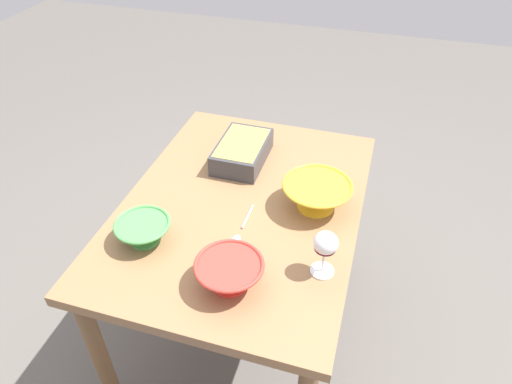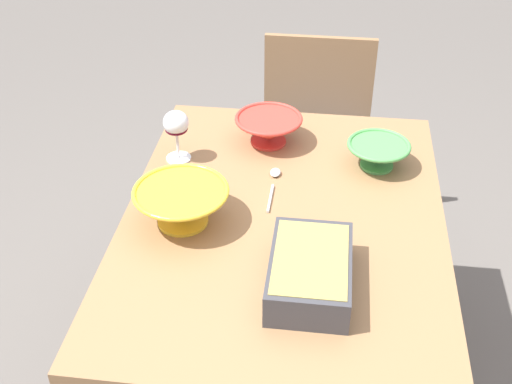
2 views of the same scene
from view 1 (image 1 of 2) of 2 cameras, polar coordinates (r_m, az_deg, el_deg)
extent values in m
plane|color=#5B5651|center=(2.24, -1.33, -15.94)|extent=(8.00, 8.00, 0.00)
cube|color=olive|center=(1.70, -1.68, -1.80)|extent=(1.16, 0.85, 0.04)
cylinder|color=brown|center=(2.41, -5.95, 0.88)|extent=(0.06, 0.06, 0.70)
cylinder|color=brown|center=(1.81, -18.64, -18.92)|extent=(0.06, 0.06, 0.70)
cylinder|color=brown|center=(2.28, 11.36, -2.39)|extent=(0.06, 0.06, 0.70)
cylinder|color=white|center=(1.46, 8.16, -9.61)|extent=(0.07, 0.07, 0.01)
cylinder|color=white|center=(1.43, 8.32, -8.42)|extent=(0.01, 0.01, 0.08)
ellipsoid|color=white|center=(1.37, 8.62, -6.24)|extent=(0.08, 0.08, 0.07)
ellipsoid|color=#4C0A19|center=(1.39, 8.53, -6.86)|extent=(0.07, 0.07, 0.03)
cube|color=#38383D|center=(1.87, -1.72, 5.01)|extent=(0.29, 0.19, 0.09)
cube|color=#9E8C47|center=(1.85, -1.74, 5.89)|extent=(0.26, 0.17, 0.02)
cylinder|color=#4C994C|center=(1.58, -13.53, -5.71)|extent=(0.10, 0.10, 0.01)
cone|color=#4C994C|center=(1.56, -13.73, -4.75)|extent=(0.18, 0.18, 0.07)
torus|color=#4C994C|center=(1.54, -13.91, -3.88)|extent=(0.18, 0.18, 0.01)
cylinder|color=red|center=(1.42, -3.23, -11.18)|extent=(0.11, 0.11, 0.01)
cone|color=red|center=(1.38, -3.29, -10.06)|extent=(0.20, 0.20, 0.08)
torus|color=red|center=(1.35, -3.35, -9.00)|extent=(0.21, 0.21, 0.01)
cylinder|color=yellow|center=(1.68, 7.37, -1.70)|extent=(0.13, 0.13, 0.01)
cone|color=yellow|center=(1.65, 7.50, -0.40)|extent=(0.24, 0.24, 0.09)
torus|color=yellow|center=(1.62, 7.64, 0.83)|extent=(0.25, 0.25, 0.01)
cylinder|color=silver|center=(1.62, -1.03, -3.03)|extent=(0.12, 0.01, 0.01)
ellipsoid|color=silver|center=(1.53, -2.47, -5.90)|extent=(0.04, 0.03, 0.01)
camera|label=2|loc=(2.65, 6.95, 38.41)|focal=46.46mm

